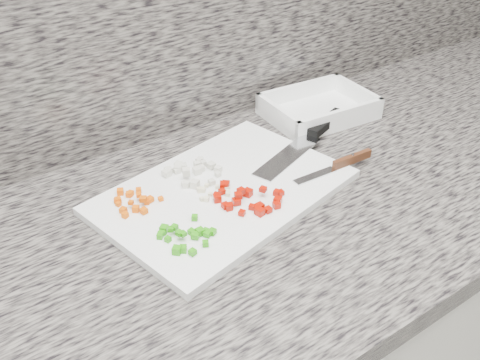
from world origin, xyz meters
name	(u,v)px	position (x,y,z in m)	size (l,w,h in m)	color
countertop	(179,245)	(0.00, 1.44, 0.88)	(3.96, 0.64, 0.04)	#635D57
cutting_board	(224,191)	(0.12, 1.49, 0.91)	(0.41, 0.28, 0.01)	white
carrot_pile	(133,201)	(-0.03, 1.54, 0.92)	(0.08, 0.08, 0.02)	#D75304
onion_pile	(190,171)	(0.09, 1.56, 0.92)	(0.10, 0.09, 0.02)	beige
green_pepper_pile	(186,236)	(0.00, 1.41, 0.92)	(0.08, 0.08, 0.02)	#278F0D
red_pepper_pile	(245,199)	(0.12, 1.44, 0.92)	(0.11, 0.11, 0.02)	#9D0E02
garlic_pile	(213,192)	(0.09, 1.49, 0.92)	(0.06, 0.05, 0.01)	beige
chef_knife	(314,134)	(0.36, 1.54, 0.92)	(0.29, 0.13, 0.02)	silver
paring_knife	(343,163)	(0.33, 1.43, 0.92)	(0.17, 0.02, 0.02)	silver
tray	(318,109)	(0.45, 1.62, 0.92)	(0.23, 0.18, 0.05)	white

